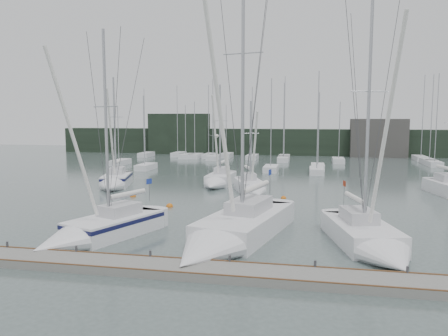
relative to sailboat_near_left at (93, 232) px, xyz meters
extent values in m
plane|color=#485855|center=(6.73, 0.86, -0.58)|extent=(160.00, 160.00, 0.00)
cube|color=#63635F|center=(6.73, -4.14, -0.38)|extent=(24.00, 2.00, 0.40)
cube|color=black|center=(6.73, 62.86, 1.92)|extent=(90.00, 4.00, 5.00)
cube|color=black|center=(-13.27, 60.86, 3.42)|extent=(12.00, 3.00, 8.00)
cube|color=#43413E|center=(24.73, 60.86, 2.92)|extent=(10.00, 3.00, 7.00)
cube|color=silver|center=(2.58, 52.19, -0.23)|extent=(1.80, 4.50, 0.90)
cylinder|color=#A6A8AE|center=(2.58, 51.69, 6.02)|extent=(0.12, 0.12, 11.60)
cube|color=silver|center=(8.16, 49.19, -0.23)|extent=(1.80, 4.50, 0.90)
cylinder|color=#A6A8AE|center=(8.16, 48.69, 6.20)|extent=(0.12, 0.12, 11.97)
cube|color=silver|center=(13.54, 38.66, -0.23)|extent=(1.80, 4.50, 0.90)
cylinder|color=#A6A8AE|center=(13.54, 38.16, 5.14)|extent=(0.12, 0.12, 9.84)
cube|color=silver|center=(-5.28, 53.08, -0.23)|extent=(1.80, 4.50, 0.90)
cylinder|color=#A6A8AE|center=(-5.28, 52.58, 6.29)|extent=(0.12, 0.12, 12.14)
cube|color=silver|center=(13.32, 33.99, -0.23)|extent=(1.80, 4.50, 0.90)
cylinder|color=#A6A8AE|center=(13.32, 33.49, 6.32)|extent=(0.12, 0.12, 12.20)
cube|color=silver|center=(-9.16, 51.75, -0.23)|extent=(1.80, 4.50, 0.90)
cylinder|color=#A6A8AE|center=(-9.16, 51.25, 4.51)|extent=(0.12, 0.12, 8.58)
cube|color=silver|center=(-7.58, 52.06, -0.23)|extent=(1.80, 4.50, 0.90)
cylinder|color=#A6A8AE|center=(-7.58, 51.56, 4.82)|extent=(0.12, 0.12, 9.21)
cube|color=silver|center=(30.74, 50.02, -0.23)|extent=(1.80, 4.50, 0.90)
cylinder|color=#A6A8AE|center=(30.74, 49.52, 6.74)|extent=(0.12, 0.12, 13.04)
cube|color=silver|center=(-11.68, 55.11, -0.23)|extent=(1.80, 4.50, 0.90)
cylinder|color=#A6A8AE|center=(-11.68, 54.61, 6.34)|extent=(0.12, 0.12, 12.25)
cube|color=silver|center=(8.09, 52.54, -0.23)|extent=(1.80, 4.50, 0.90)
cylinder|color=#A6A8AE|center=(8.09, 52.04, 6.87)|extent=(0.12, 0.12, 13.31)
cube|color=silver|center=(16.94, 48.74, -0.23)|extent=(1.80, 4.50, 0.90)
cylinder|color=#A6A8AE|center=(16.94, 48.24, 4.66)|extent=(0.12, 0.12, 8.89)
cube|color=silver|center=(30.78, 55.51, -0.23)|extent=(1.80, 4.50, 0.90)
cylinder|color=#A6A8AE|center=(30.78, 55.01, 6.93)|extent=(0.12, 0.12, 13.44)
cube|color=silver|center=(-17.41, 53.44, -0.23)|extent=(1.80, 4.50, 0.90)
cylinder|color=#A6A8AE|center=(-17.41, 52.94, 6.03)|extent=(0.12, 0.12, 11.63)
cube|color=silver|center=(30.58, 46.58, -0.23)|extent=(1.80, 4.50, 0.90)
cylinder|color=#A6A8AE|center=(30.58, 46.08, 6.62)|extent=(0.12, 0.12, 12.81)
cube|color=silver|center=(-2.46, 54.89, -0.23)|extent=(1.80, 4.50, 0.90)
cylinder|color=#A6A8AE|center=(-2.46, 54.39, 4.55)|extent=(0.12, 0.12, 8.67)
cube|color=silver|center=(-16.20, 39.43, -0.23)|extent=(1.80, 4.50, 0.90)
cylinder|color=#A6A8AE|center=(-16.20, 38.93, 4.32)|extent=(0.12, 0.12, 8.21)
cube|color=silver|center=(-9.99, 34.18, -0.23)|extent=(1.80, 4.50, 0.90)
cylinder|color=#A6A8AE|center=(-9.99, 33.68, 4.92)|extent=(0.12, 0.12, 9.40)
cube|color=silver|center=(7.32, 35.30, -0.23)|extent=(1.80, 4.50, 0.90)
cylinder|color=#A6A8AE|center=(7.32, 34.80, 5.98)|extent=(0.12, 0.12, 11.52)
cube|color=silver|center=(-3.80, 49.93, -0.23)|extent=(1.80, 4.50, 0.90)
cylinder|color=#A6A8AE|center=(-3.80, 49.43, 6.67)|extent=(0.12, 0.12, 12.90)
cube|color=silver|center=(0.60, 1.55, -0.14)|extent=(4.85, 6.69, 1.48)
cone|color=silver|center=(-0.96, -2.49, -0.14)|extent=(3.60, 3.46, 2.85)
cube|color=#B9B9BD|center=(0.78, 2.01, 0.94)|extent=(2.34, 2.83, 0.69)
cylinder|color=#A6A8AE|center=(0.44, 1.15, 6.18)|extent=(0.18, 0.18, 11.17)
cylinder|color=white|center=(1.04, 2.69, 1.83)|extent=(1.33, 2.87, 0.28)
cube|color=#10123D|center=(0.60, 1.55, 0.35)|extent=(4.88, 6.72, 0.25)
cube|color=navy|center=(1.77, 4.57, 2.37)|extent=(0.21, 0.50, 0.35)
cube|color=silver|center=(8.57, 3.32, -0.08)|extent=(5.51, 9.43, 1.68)
cone|color=silver|center=(7.12, -2.83, -0.08)|extent=(4.35, 4.51, 3.58)
cube|color=#B9B9BD|center=(8.69, 3.86, 1.15)|extent=(2.72, 3.89, 0.78)
cylinder|color=#A6A8AE|center=(8.42, 2.70, 8.77)|extent=(0.20, 0.20, 16.03)
cylinder|color=white|center=(8.97, 5.04, 2.16)|extent=(1.29, 4.28, 0.31)
cube|color=navy|center=(9.63, 7.84, 2.77)|extent=(0.16, 0.59, 0.40)
cube|color=silver|center=(15.39, 2.66, -0.14)|extent=(4.32, 6.92, 1.49)
cone|color=silver|center=(16.41, -1.82, -0.14)|extent=(3.51, 3.34, 2.97)
cube|color=#B9B9BD|center=(15.28, 3.14, 0.95)|extent=(2.16, 2.87, 0.69)
cylinder|color=#A6A8AE|center=(15.49, 2.21, 6.83)|extent=(0.18, 0.18, 12.45)
cylinder|color=white|center=(15.10, 3.91, 1.84)|extent=(0.97, 3.12, 0.28)
cube|color=#982C14|center=(14.63, 5.98, 2.39)|extent=(0.14, 0.53, 0.36)
cube|color=silver|center=(-7.71, 19.85, -0.12)|extent=(3.86, 5.85, 1.54)
cone|color=silver|center=(-6.72, 16.14, -0.12)|extent=(3.07, 2.89, 2.56)
cube|color=#B9B9BD|center=(-7.84, 20.34, 1.00)|extent=(1.92, 2.44, 0.72)
cylinder|color=#A6A8AE|center=(-7.61, 19.48, 5.70)|extent=(0.18, 0.18, 10.12)
cylinder|color=white|center=(-7.99, 20.88, 1.93)|extent=(0.96, 2.61, 0.29)
cube|color=#10123D|center=(-7.71, 19.85, 0.39)|extent=(3.89, 5.87, 0.26)
cube|color=silver|center=(2.94, 23.10, -0.15)|extent=(2.54, 5.45, 1.45)
cone|color=silver|center=(2.85, 19.25, -0.15)|extent=(2.47, 2.37, 2.42)
cube|color=#B9B9BD|center=(2.95, 23.59, 0.92)|extent=(1.38, 2.19, 0.68)
cylinder|color=#A6A8AE|center=(2.93, 22.72, 5.35)|extent=(0.17, 0.17, 9.54)
cylinder|color=white|center=(2.96, 24.18, 1.79)|extent=(0.33, 2.64, 0.27)
cube|color=silver|center=(6.67, 18.84, -0.16)|extent=(3.67, 5.06, 1.42)
cone|color=silver|center=(7.76, 15.77, -0.16)|extent=(2.79, 2.60, 2.27)
cube|color=#B9B9BD|center=(6.51, 19.28, 0.88)|extent=(1.79, 2.14, 0.66)
cylinder|color=#A6A8AE|center=(6.78, 18.53, 4.39)|extent=(0.17, 0.17, 7.67)
cylinder|color=white|center=(6.37, 19.70, 1.73)|extent=(1.00, 2.19, 0.26)
cube|color=silver|center=(25.33, 21.09, -0.13)|extent=(3.43, 5.53, 1.50)
cube|color=#B9B9BD|center=(25.24, 21.58, 0.97)|extent=(1.74, 2.28, 0.70)
cylinder|color=white|center=(25.14, 22.10, 1.88)|extent=(0.75, 2.53, 0.28)
sphere|color=#D16412|center=(1.25, 10.41, -0.58)|extent=(0.57, 0.57, 0.57)
sphere|color=#D16412|center=(10.16, 15.85, -0.58)|extent=(0.50, 0.50, 0.50)
sphere|color=#D16412|center=(-3.52, 14.21, -0.58)|extent=(0.56, 0.56, 0.56)
ellipsoid|color=white|center=(7.45, -0.13, 5.68)|extent=(0.32, 0.44, 0.18)
cube|color=gray|center=(7.21, -0.22, 5.69)|extent=(0.42, 0.26, 0.10)
cube|color=gray|center=(7.69, -0.04, 5.69)|extent=(0.42, 0.26, 0.10)
camera|label=1|loc=(12.35, -23.05, 6.65)|focal=35.00mm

